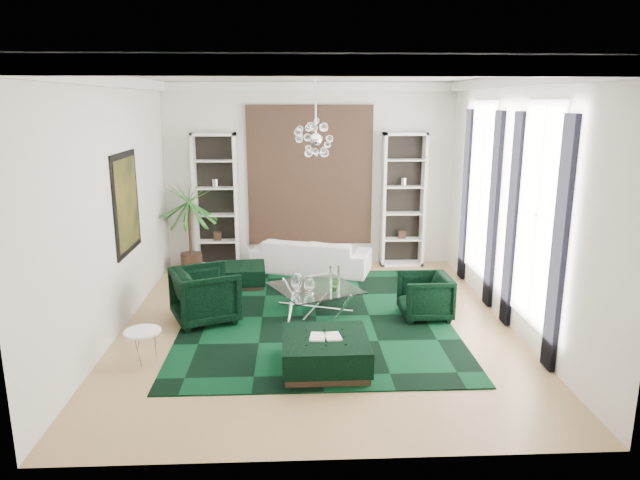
{
  "coord_description": "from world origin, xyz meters",
  "views": [
    {
      "loc": [
        -0.33,
        -8.4,
        3.41
      ],
      "look_at": [
        0.07,
        0.5,
        1.24
      ],
      "focal_mm": 32.0,
      "sensor_mm": 36.0,
      "label": 1
    }
  ],
  "objects_px": {
    "coffee_table": "(315,299)",
    "armchair_left": "(205,295)",
    "ottoman_front": "(325,353)",
    "side_table": "(144,348)",
    "armchair_right": "(425,296)",
    "sofa": "(311,255)",
    "ottoman_side": "(241,276)",
    "palm": "(189,215)"
  },
  "relations": [
    {
      "from": "sofa",
      "to": "ottoman_side",
      "type": "height_order",
      "value": "sofa"
    },
    {
      "from": "ottoman_front",
      "to": "palm",
      "type": "distance_m",
      "value": 5.24
    },
    {
      "from": "armchair_right",
      "to": "ottoman_front",
      "type": "bearing_deg",
      "value": -45.41
    },
    {
      "from": "ottoman_side",
      "to": "palm",
      "type": "relative_size",
      "value": 0.37
    },
    {
      "from": "ottoman_front",
      "to": "ottoman_side",
      "type": "bearing_deg",
      "value": 111.52
    },
    {
      "from": "armchair_left",
      "to": "palm",
      "type": "bearing_deg",
      "value": -8.58
    },
    {
      "from": "ottoman_front",
      "to": "side_table",
      "type": "bearing_deg",
      "value": 174.05
    },
    {
      "from": "armchair_right",
      "to": "ottoman_side",
      "type": "relative_size",
      "value": 0.9
    },
    {
      "from": "sofa",
      "to": "coffee_table",
      "type": "xyz_separation_m",
      "value": [
        0.0,
        -2.3,
        -0.13
      ]
    },
    {
      "from": "armchair_left",
      "to": "palm",
      "type": "distance_m",
      "value": 2.94
    },
    {
      "from": "ottoman_side",
      "to": "coffee_table",
      "type": "bearing_deg",
      "value": -47.05
    },
    {
      "from": "sofa",
      "to": "armchair_left",
      "type": "bearing_deg",
      "value": 73.34
    },
    {
      "from": "armchair_right",
      "to": "ottoman_front",
      "type": "xyz_separation_m",
      "value": [
        -1.7,
        -1.75,
        -0.14
      ]
    },
    {
      "from": "coffee_table",
      "to": "palm",
      "type": "xyz_separation_m",
      "value": [
        -2.45,
        2.4,
        0.98
      ]
    },
    {
      "from": "ottoman_front",
      "to": "side_table",
      "type": "relative_size",
      "value": 2.31
    },
    {
      "from": "ottoman_front",
      "to": "side_table",
      "type": "height_order",
      "value": "side_table"
    },
    {
      "from": "armchair_right",
      "to": "coffee_table",
      "type": "relative_size",
      "value": 0.64
    },
    {
      "from": "ottoman_front",
      "to": "coffee_table",
      "type": "bearing_deg",
      "value": 91.36
    },
    {
      "from": "sofa",
      "to": "palm",
      "type": "height_order",
      "value": "palm"
    },
    {
      "from": "ottoman_side",
      "to": "palm",
      "type": "height_order",
      "value": "palm"
    },
    {
      "from": "armchair_left",
      "to": "coffee_table",
      "type": "bearing_deg",
      "value": -101.55
    },
    {
      "from": "side_table",
      "to": "sofa",
      "type": "bearing_deg",
      "value": 60.48
    },
    {
      "from": "armchair_left",
      "to": "side_table",
      "type": "xyz_separation_m",
      "value": [
        -0.6,
        -1.5,
        -0.21
      ]
    },
    {
      "from": "sofa",
      "to": "side_table",
      "type": "height_order",
      "value": "sofa"
    },
    {
      "from": "ottoman_side",
      "to": "side_table",
      "type": "distance_m",
      "value": 3.45
    },
    {
      "from": "ottoman_side",
      "to": "ottoman_front",
      "type": "relative_size",
      "value": 0.79
    },
    {
      "from": "ottoman_side",
      "to": "side_table",
      "type": "xyz_separation_m",
      "value": [
        -1.0,
        -3.3,
        0.04
      ]
    },
    {
      "from": "armchair_right",
      "to": "side_table",
      "type": "height_order",
      "value": "armchair_right"
    },
    {
      "from": "side_table",
      "to": "armchair_right",
      "type": "bearing_deg",
      "value": 20.1
    },
    {
      "from": "armchair_right",
      "to": "ottoman_side",
      "type": "xyz_separation_m",
      "value": [
        -3.1,
        1.8,
        -0.17
      ]
    },
    {
      "from": "sofa",
      "to": "coffee_table",
      "type": "distance_m",
      "value": 2.3
    },
    {
      "from": "armchair_left",
      "to": "ottoman_front",
      "type": "height_order",
      "value": "armchair_left"
    },
    {
      "from": "ottoman_side",
      "to": "ottoman_front",
      "type": "bearing_deg",
      "value": -68.48
    },
    {
      "from": "ottoman_side",
      "to": "palm",
      "type": "distance_m",
      "value": 1.76
    },
    {
      "from": "armchair_right",
      "to": "ottoman_side",
      "type": "bearing_deg",
      "value": -121.38
    },
    {
      "from": "ottoman_front",
      "to": "side_table",
      "type": "xyz_separation_m",
      "value": [
        -2.4,
        0.25,
        0.01
      ]
    },
    {
      "from": "ottoman_side",
      "to": "side_table",
      "type": "height_order",
      "value": "side_table"
    },
    {
      "from": "armchair_right",
      "to": "palm",
      "type": "distance_m",
      "value": 5.09
    },
    {
      "from": "armchair_left",
      "to": "palm",
      "type": "height_order",
      "value": "palm"
    },
    {
      "from": "side_table",
      "to": "palm",
      "type": "distance_m",
      "value": 4.36
    },
    {
      "from": "coffee_table",
      "to": "armchair_left",
      "type": "bearing_deg",
      "value": -168.69
    },
    {
      "from": "armchair_right",
      "to": "palm",
      "type": "height_order",
      "value": "palm"
    }
  ]
}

